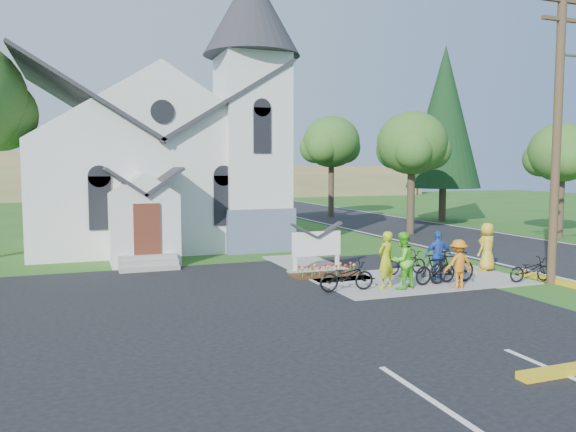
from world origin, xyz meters
name	(u,v)px	position (x,y,z in m)	size (l,w,h in m)	color
ground	(389,286)	(0.00, 0.00, 0.00)	(120.00, 120.00, 0.00)	#295F1B
parking_lot	(185,323)	(-7.00, -2.00, 0.01)	(20.00, 16.00, 0.02)	black
road	(404,228)	(10.00, 15.00, 0.01)	(8.00, 90.00, 0.02)	black
sidewalk	(420,279)	(1.50, 0.50, 0.03)	(7.00, 4.00, 0.05)	gray
church	(162,139)	(-5.48, 12.48, 5.25)	(12.35, 12.00, 13.00)	silver
church_sign	(316,244)	(-1.20, 3.20, 1.03)	(2.20, 0.40, 1.70)	gray
flower_bed	(326,275)	(-1.20, 2.30, 0.04)	(2.60, 1.10, 0.07)	#34180E
utility_pole	(559,120)	(5.36, -1.50, 5.40)	(3.45, 0.28, 10.00)	#493224
tree_road_near	(412,144)	(8.50, 12.00, 5.21)	(4.00, 4.00, 7.05)	#3C2B20
tree_road_mid	(331,142)	(9.00, 24.00, 5.78)	(4.40, 4.40, 7.80)	#3C2B20
tree_road_far	(562,153)	(15.50, 8.00, 4.63)	(3.60, 3.60, 6.30)	#3C2B20
conifer	(444,117)	(15.00, 18.00, 7.39)	(5.20, 5.20, 12.40)	#3C2B20
distant_hills	(185,180)	(3.36, 56.33, 2.17)	(61.00, 10.00, 5.60)	olive
cyclist_0	(386,260)	(-0.33, -0.34, 0.95)	(0.66, 0.43, 1.81)	#AAB815
bike_0	(347,276)	(-1.70, -0.33, 0.52)	(0.62, 1.77, 0.93)	black
cyclist_1	(402,260)	(0.09, -0.64, 0.95)	(0.88, 0.68, 1.80)	#57D728
bike_1	(452,266)	(2.10, -0.45, 0.60)	(0.52, 1.83, 1.10)	black
cyclist_2	(438,255)	(2.00, 0.17, 0.88)	(0.98, 0.41, 1.67)	#244CB6
bike_2	(406,262)	(1.48, 1.37, 0.48)	(0.57, 1.63, 0.85)	black
cyclist_3	(458,264)	(1.81, -1.17, 0.82)	(1.00, 0.57, 1.55)	orange
bike_3	(436,269)	(1.48, -0.43, 0.55)	(0.47, 1.65, 0.99)	black
cyclist_4	(487,247)	(4.70, 0.95, 0.94)	(0.87, 0.57, 1.78)	gold
bike_4	(530,269)	(4.70, -1.20, 0.46)	(0.55, 1.57, 0.83)	black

